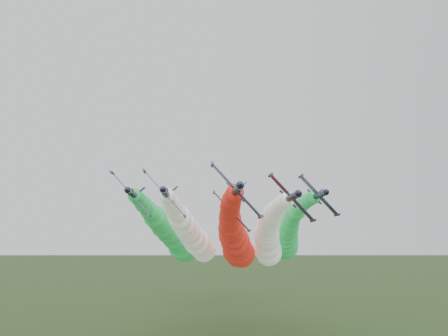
{
  "coord_description": "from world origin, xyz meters",
  "views": [
    {
      "loc": [
        -1.8,
        -82.52,
        27.59
      ],
      "look_at": [
        2.92,
        -0.11,
        41.8
      ],
      "focal_mm": 35.0,
      "sensor_mm": 36.0,
      "label": 1
    }
  ],
  "objects_px": {
    "jet_outer_left": "(174,237)",
    "jet_trail": "(233,245)",
    "jet_inner_left": "(193,237)",
    "jet_lead": "(236,241)",
    "jet_inner_right": "(268,240)",
    "jet_outer_right": "(287,236)"
  },
  "relations": [
    {
      "from": "jet_outer_left",
      "to": "jet_trail",
      "type": "relative_size",
      "value": 1.0
    },
    {
      "from": "jet_inner_left",
      "to": "jet_outer_left",
      "type": "bearing_deg",
      "value": 128.15
    },
    {
      "from": "jet_lead",
      "to": "jet_outer_left",
      "type": "relative_size",
      "value": 1.0
    },
    {
      "from": "jet_inner_left",
      "to": "jet_lead",
      "type": "bearing_deg",
      "value": -38.24
    },
    {
      "from": "jet_lead",
      "to": "jet_trail",
      "type": "distance_m",
      "value": 24.45
    },
    {
      "from": "jet_lead",
      "to": "jet_inner_left",
      "type": "xyz_separation_m",
      "value": [
        -12.25,
        9.65,
        1.27
      ]
    },
    {
      "from": "jet_inner_right",
      "to": "jet_outer_left",
      "type": "bearing_deg",
      "value": 163.18
    },
    {
      "from": "jet_inner_right",
      "to": "jet_outer_right",
      "type": "height_order",
      "value": "jet_outer_right"
    },
    {
      "from": "jet_trail",
      "to": "jet_lead",
      "type": "bearing_deg",
      "value": -92.3
    },
    {
      "from": "jet_outer_left",
      "to": "jet_trail",
      "type": "height_order",
      "value": "jet_outer_left"
    },
    {
      "from": "jet_inner_left",
      "to": "jet_outer_right",
      "type": "bearing_deg",
      "value": 23.72
    },
    {
      "from": "jet_inner_right",
      "to": "jet_trail",
      "type": "height_order",
      "value": "jet_inner_right"
    },
    {
      "from": "jet_lead",
      "to": "jet_outer_right",
      "type": "xyz_separation_m",
      "value": [
        19.24,
        23.49,
        1.7
      ]
    },
    {
      "from": "jet_lead",
      "to": "jet_inner_right",
      "type": "height_order",
      "value": "jet_lead"
    },
    {
      "from": "jet_outer_right",
      "to": "jet_trail",
      "type": "height_order",
      "value": "jet_outer_right"
    },
    {
      "from": "jet_lead",
      "to": "jet_inner_left",
      "type": "distance_m",
      "value": 15.64
    },
    {
      "from": "jet_outer_left",
      "to": "jet_outer_right",
      "type": "bearing_deg",
      "value": 8.57
    },
    {
      "from": "jet_lead",
      "to": "jet_outer_right",
      "type": "bearing_deg",
      "value": 50.67
    },
    {
      "from": "jet_outer_right",
      "to": "jet_trail",
      "type": "xyz_separation_m",
      "value": [
        -18.26,
        0.92,
        -2.89
      ]
    },
    {
      "from": "jet_inner_right",
      "to": "jet_trail",
      "type": "relative_size",
      "value": 1.0
    },
    {
      "from": "jet_trail",
      "to": "jet_inner_right",
      "type": "bearing_deg",
      "value": -58.3
    },
    {
      "from": "jet_lead",
      "to": "jet_inner_left",
      "type": "relative_size",
      "value": 1.01
    }
  ]
}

